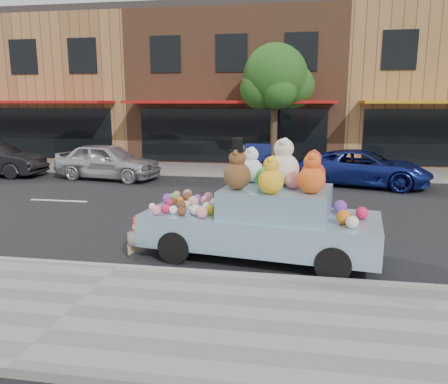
% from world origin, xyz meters
% --- Properties ---
extents(ground, '(120.00, 120.00, 0.00)m').
position_xyz_m(ground, '(0.00, 0.00, 0.00)').
color(ground, black).
rests_on(ground, ground).
extents(near_sidewalk, '(60.00, 3.00, 0.12)m').
position_xyz_m(near_sidewalk, '(0.00, -6.50, 0.06)').
color(near_sidewalk, gray).
rests_on(near_sidewalk, ground).
extents(far_sidewalk, '(60.00, 3.00, 0.12)m').
position_xyz_m(far_sidewalk, '(0.00, 6.50, 0.06)').
color(far_sidewalk, gray).
rests_on(far_sidewalk, ground).
extents(near_kerb, '(60.00, 0.12, 0.13)m').
position_xyz_m(near_kerb, '(0.00, -5.00, 0.07)').
color(near_kerb, gray).
rests_on(near_kerb, ground).
extents(far_kerb, '(60.00, 0.12, 0.13)m').
position_xyz_m(far_kerb, '(0.00, 5.00, 0.07)').
color(far_kerb, gray).
rests_on(far_kerb, ground).
extents(storefront_left, '(10.00, 9.80, 7.30)m').
position_xyz_m(storefront_left, '(-10.00, 11.97, 3.64)').
color(storefront_left, '#A37444').
rests_on(storefront_left, ground).
extents(storefront_mid, '(10.00, 9.80, 7.30)m').
position_xyz_m(storefront_mid, '(0.00, 11.97, 3.64)').
color(storefront_mid, brown).
rests_on(storefront_mid, ground).
extents(storefront_right, '(10.00, 9.80, 7.30)m').
position_xyz_m(storefront_right, '(10.00, 11.97, 3.64)').
color(storefront_right, '#A37444').
rests_on(storefront_right, ground).
extents(street_tree, '(3.00, 2.70, 5.22)m').
position_xyz_m(street_tree, '(2.03, 6.55, 3.69)').
color(street_tree, '#38281C').
rests_on(street_tree, ground).
extents(car_silver, '(4.25, 2.24, 1.38)m').
position_xyz_m(car_silver, '(-4.13, 3.82, 0.69)').
color(car_silver, silver).
rests_on(car_silver, ground).
extents(car_blue, '(4.87, 3.16, 1.25)m').
position_xyz_m(car_blue, '(5.31, 4.08, 0.62)').
color(car_blue, navy).
rests_on(car_blue, ground).
extents(art_car, '(4.68, 2.34, 2.27)m').
position_xyz_m(art_car, '(2.37, -3.81, 0.81)').
color(art_car, black).
rests_on(art_car, ground).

